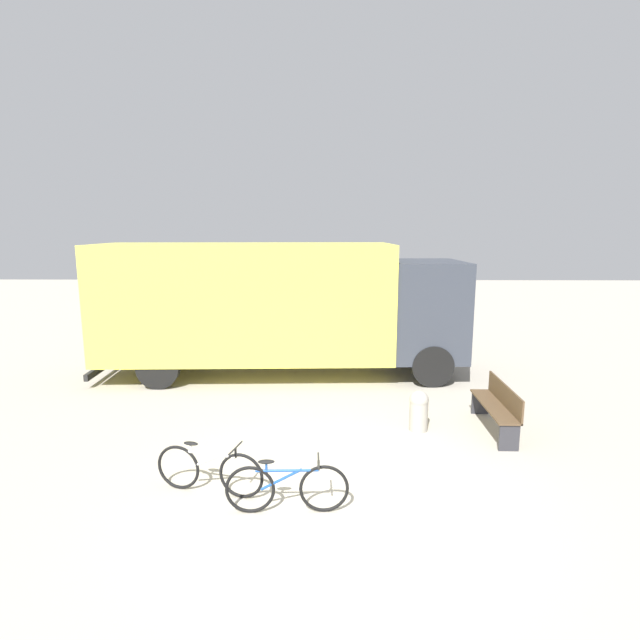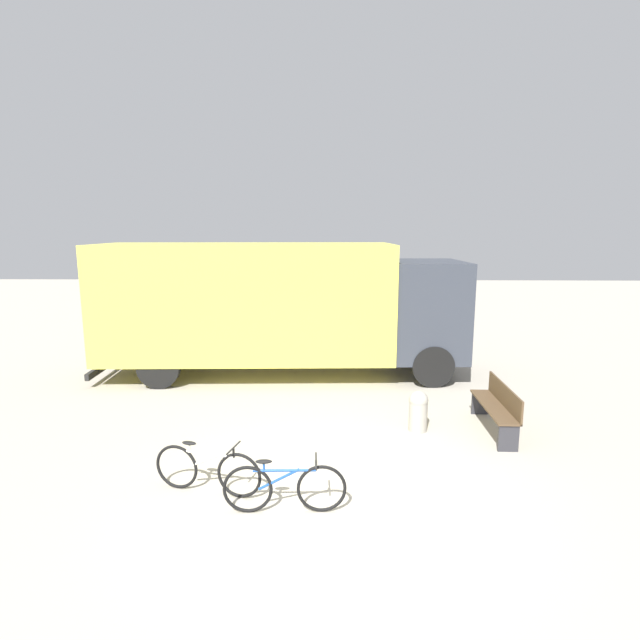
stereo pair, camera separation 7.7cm
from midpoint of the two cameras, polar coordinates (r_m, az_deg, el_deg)
ground_plane at (r=7.57m, az=1.39°, el=-19.11°), size 60.00×60.00×0.00m
delivery_truck at (r=12.63m, az=-4.69°, el=1.89°), size 9.21×2.65×3.36m
park_bench at (r=9.95m, az=19.87°, el=-9.15°), size 0.43×1.85×0.90m
bicycle_near at (r=7.57m, az=-12.49°, el=-16.34°), size 1.61×0.54×0.75m
bicycle_middle at (r=6.98m, az=-3.76°, el=-18.55°), size 1.65×0.44×0.75m
bollard_near_bench at (r=9.62m, az=11.40°, el=-9.97°), size 0.36×0.36×0.77m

